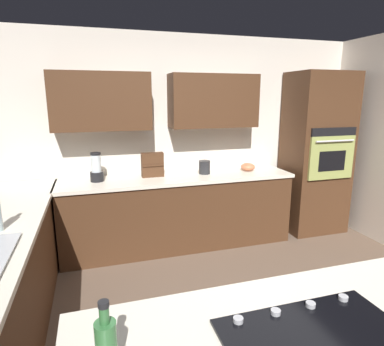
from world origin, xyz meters
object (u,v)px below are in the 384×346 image
at_px(wall_oven, 316,154).
at_px(mixing_bowl, 248,167).
at_px(blender, 96,169).
at_px(kettle, 204,167).
at_px(spice_rack, 152,165).

bearing_deg(wall_oven, mixing_bowl, -2.68).
relative_size(wall_oven, blender, 6.50).
xyz_separation_m(blender, kettle, (-1.30, 0.00, -0.06)).
bearing_deg(mixing_bowl, blender, -0.00).
relative_size(spice_rack, kettle, 1.76).
bearing_deg(spice_rack, kettle, 176.74).
height_order(blender, spice_rack, blender).
bearing_deg(kettle, blender, -0.00).
xyz_separation_m(blender, mixing_bowl, (-1.90, 0.00, -0.09)).
bearing_deg(blender, mixing_bowl, 180.00).
bearing_deg(wall_oven, kettle, -1.68).
xyz_separation_m(mixing_bowl, spice_rack, (1.25, -0.04, 0.10)).
distance_m(blender, kettle, 1.30).
height_order(wall_oven, spice_rack, wall_oven).
bearing_deg(blender, kettle, 180.00).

